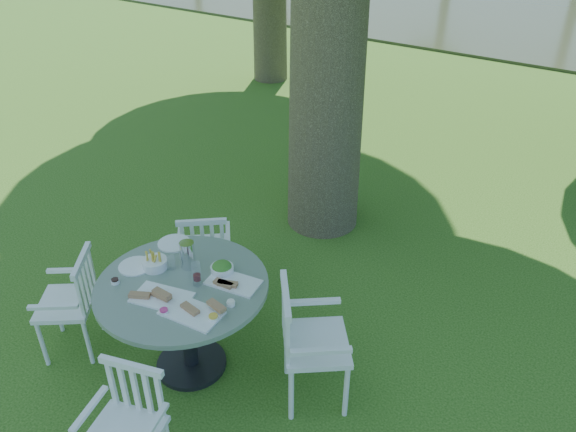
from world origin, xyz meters
name	(u,v)px	position (x,y,z in m)	size (l,w,h in m)	color
ground	(276,303)	(0.00, 0.00, 0.00)	(140.00, 140.00, 0.00)	#1D430E
table	(184,303)	(-0.11, -1.01, 0.66)	(1.28, 1.28, 0.84)	black
chair_ne	(302,337)	(0.78, -0.75, 0.59)	(0.68, 0.69, 1.00)	white
chair_nw	(204,248)	(-0.63, -0.23, 0.51)	(0.60, 0.60, 0.87)	white
chair_sw	(76,297)	(-0.99, -1.35, 0.53)	(0.62, 0.62, 0.90)	white
chair_se	(130,416)	(0.23, -1.88, 0.51)	(0.54, 0.52, 0.87)	white
tableware	(184,273)	(-0.15, -0.94, 0.88)	(1.09, 0.85, 0.22)	white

